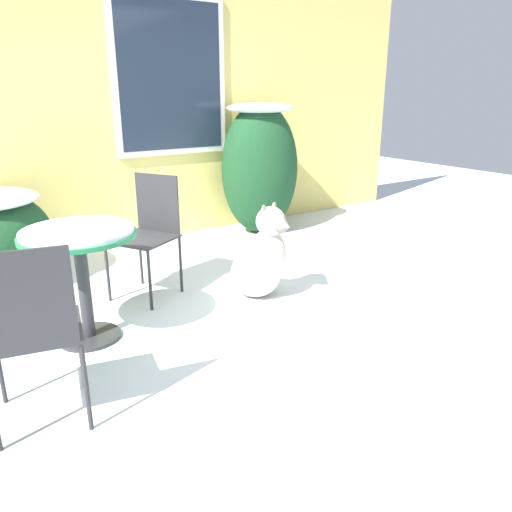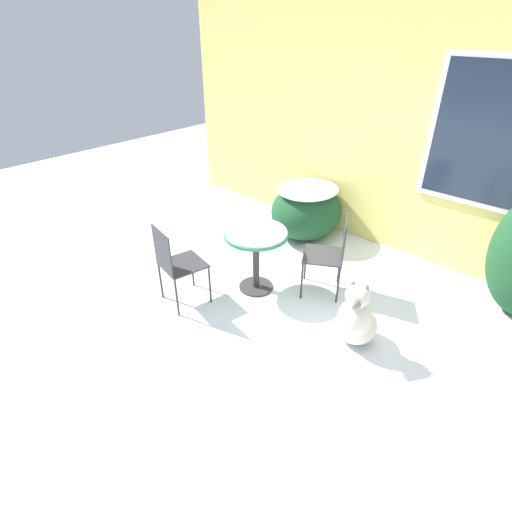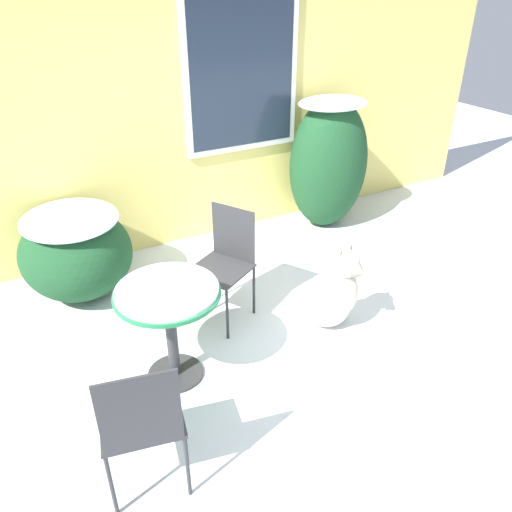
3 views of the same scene
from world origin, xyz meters
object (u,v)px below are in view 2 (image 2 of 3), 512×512
object	(u,v)px
patio_chair_far_side	(176,262)
dog	(356,320)
patio_chair_near_table	(331,252)
patio_table	(256,243)

from	to	relation	value
patio_chair_far_side	dog	distance (m)	1.99
patio_chair_far_side	patio_chair_near_table	bearing A→B (deg)	-118.89
patio_chair_far_side	dog	size ratio (longest dim) A/B	1.22
patio_table	patio_chair_far_side	world-z (taller)	patio_chair_far_side
patio_table	patio_chair_near_table	distance (m)	0.86
patio_table	dog	xyz separation A→B (m)	(1.38, -0.07, -0.32)
dog	patio_chair_near_table	bearing A→B (deg)	125.99
patio_chair_far_side	dog	xyz separation A→B (m)	(1.83, 0.74, -0.24)
patio_chair_near_table	patio_chair_far_side	size ratio (longest dim) A/B	1.00
patio_table	patio_chair_near_table	world-z (taller)	patio_chair_near_table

